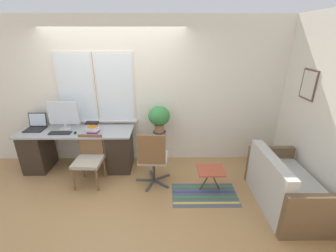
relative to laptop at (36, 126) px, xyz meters
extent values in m
plane|color=tan|center=(1.47, -0.41, -0.83)|extent=(14.00, 14.00, 0.00)
cube|color=white|center=(1.47, 0.30, 0.52)|extent=(9.00, 0.06, 2.70)
cube|color=silver|center=(0.73, 0.26, 0.63)|extent=(0.71, 0.02, 1.29)
cube|color=white|center=(0.73, 0.25, 0.63)|extent=(0.64, 0.01, 1.22)
cube|color=silver|center=(1.45, 0.26, 0.63)|extent=(0.71, 0.02, 1.29)
cube|color=white|center=(1.45, 0.25, 0.63)|extent=(0.64, 0.01, 1.22)
cube|color=silver|center=(1.09, 0.26, 0.00)|extent=(1.48, 0.11, 0.04)
cube|color=white|center=(4.59, -0.41, 0.52)|extent=(0.06, 9.00, 2.70)
cube|color=brown|center=(4.56, -0.44, 0.83)|extent=(0.02, 0.36, 0.46)
cube|color=silver|center=(4.55, -0.44, 0.83)|extent=(0.01, 0.31, 0.41)
cube|color=#9EA3A8|center=(0.75, -0.10, -0.07)|extent=(2.01, 0.63, 0.03)
cube|color=#33281E|center=(-0.01, -0.10, -0.46)|extent=(0.40, 0.55, 0.74)
cube|color=#33281E|center=(1.52, -0.10, -0.46)|extent=(0.40, 0.55, 0.74)
cube|color=black|center=(0.00, -0.05, -0.05)|extent=(0.33, 0.26, 0.02)
cube|color=black|center=(0.00, 0.10, 0.09)|extent=(0.33, 0.05, 0.26)
cube|color=silver|center=(0.00, 0.09, 0.09)|extent=(0.30, 0.04, 0.22)
cylinder|color=silver|center=(0.54, -0.01, -0.05)|extent=(0.20, 0.20, 0.02)
cylinder|color=silver|center=(0.54, -0.01, 0.00)|extent=(0.05, 0.05, 0.09)
cube|color=silver|center=(0.54, -0.01, 0.25)|extent=(0.54, 0.02, 0.42)
cube|color=silver|center=(0.54, -0.02, 0.25)|extent=(0.52, 0.01, 0.40)
cube|color=black|center=(0.52, -0.22, -0.05)|extent=(0.37, 0.14, 0.02)
ellipsoid|color=black|center=(0.79, -0.23, -0.04)|extent=(0.04, 0.07, 0.04)
cube|color=purple|center=(1.10, -0.19, -0.04)|extent=(0.19, 0.17, 0.04)
cube|color=white|center=(1.08, -0.19, 0.00)|extent=(0.22, 0.18, 0.04)
cube|color=white|center=(1.08, -0.17, 0.04)|extent=(0.17, 0.14, 0.04)
cube|color=orange|center=(1.10, -0.18, 0.09)|extent=(0.17, 0.18, 0.04)
cube|color=black|center=(1.09, -0.18, 0.12)|extent=(0.22, 0.11, 0.03)
cylinder|color=brown|center=(0.88, -0.78, -0.62)|extent=(0.04, 0.04, 0.42)
cylinder|color=brown|center=(1.27, -0.80, -0.62)|extent=(0.04, 0.04, 0.42)
cylinder|color=brown|center=(0.90, -0.40, -0.62)|extent=(0.04, 0.04, 0.42)
cylinder|color=brown|center=(1.29, -0.41, -0.62)|extent=(0.04, 0.04, 0.42)
cube|color=#B2A893|center=(1.08, -0.60, -0.41)|extent=(0.46, 0.44, 0.06)
cube|color=brown|center=(1.09, -0.37, -0.20)|extent=(0.40, 0.05, 0.36)
cube|color=#47474C|center=(2.01, -0.54, -0.81)|extent=(0.32, 0.05, 0.03)
cube|color=#47474C|center=(2.11, -0.70, -0.81)|extent=(0.15, 0.31, 0.03)
cube|color=#47474C|center=(2.29, -0.65, -0.81)|extent=(0.27, 0.23, 0.03)
cube|color=#47474C|center=(2.30, -0.46, -0.81)|extent=(0.29, 0.20, 0.03)
cube|color=#47474C|center=(2.12, -0.40, -0.81)|extent=(0.12, 0.31, 0.03)
cylinder|color=#333338|center=(2.17, -0.55, -0.59)|extent=(0.04, 0.04, 0.41)
cube|color=#B2A893|center=(2.17, -0.55, -0.36)|extent=(0.49, 0.47, 0.06)
cube|color=brown|center=(2.15, -0.79, -0.09)|extent=(0.43, 0.06, 0.48)
cube|color=beige|center=(4.13, -1.14, -0.60)|extent=(0.75, 1.13, 0.45)
cube|color=beige|center=(3.84, -1.14, -0.20)|extent=(0.16, 1.13, 0.35)
cube|color=brown|center=(4.13, -1.75, -0.51)|extent=(0.75, 0.09, 0.64)
cube|color=brown|center=(4.13, -0.53, -0.51)|extent=(0.75, 0.09, 0.64)
cylinder|color=#333338|center=(2.25, 0.03, -0.14)|extent=(0.25, 0.25, 0.02)
cylinder|color=#333338|center=(2.35, 0.03, -0.49)|extent=(0.01, 0.01, 0.68)
cylinder|color=#333338|center=(2.20, 0.12, -0.49)|extent=(0.01, 0.01, 0.68)
cylinder|color=#333338|center=(2.20, -0.07, -0.49)|extent=(0.01, 0.01, 0.68)
cylinder|color=#9E6B4C|center=(2.25, 0.03, -0.06)|extent=(0.18, 0.18, 0.14)
ellipsoid|color=#388442|center=(2.25, 0.03, 0.18)|extent=(0.40, 0.40, 0.36)
cube|color=#565B6B|center=(2.98, -0.92, -0.83)|extent=(1.03, 0.58, 0.01)
cube|color=#DBCC4C|center=(2.98, -1.12, -0.82)|extent=(1.01, 0.05, 0.00)
cube|color=#388E4C|center=(2.98, -0.99, -0.82)|extent=(1.01, 0.05, 0.00)
cube|color=#334C99|center=(2.98, -0.86, -0.82)|extent=(1.01, 0.05, 0.00)
cube|color=#388E4C|center=(2.98, -0.73, -0.82)|extent=(1.01, 0.05, 0.00)
cube|color=#B24C33|center=(3.09, -0.78, -0.46)|extent=(0.43, 0.36, 0.02)
cylinder|color=#4C3D2D|center=(3.01, -0.78, -0.65)|extent=(0.19, 0.02, 0.37)
cylinder|color=#4C3D2D|center=(3.16, -0.78, -0.65)|extent=(0.19, 0.02, 0.37)
camera|label=1|loc=(2.37, -3.83, 1.51)|focal=24.00mm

